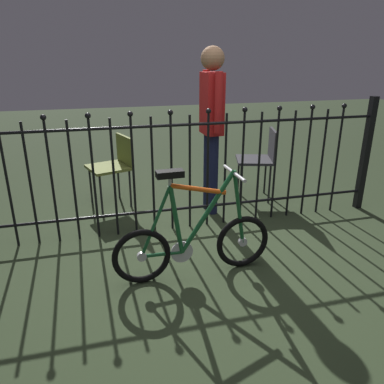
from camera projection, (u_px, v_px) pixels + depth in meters
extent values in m
plane|color=#2D3A23|center=(208.00, 257.00, 3.29)|extent=(20.00, 20.00, 0.00)
cylinder|color=black|center=(8.00, 188.00, 3.29)|extent=(0.02, 0.02, 1.14)
cylinder|color=black|center=(31.00, 186.00, 3.34)|extent=(0.02, 0.02, 1.14)
cylinder|color=black|center=(52.00, 184.00, 3.38)|extent=(0.02, 0.02, 1.14)
sphere|color=black|center=(43.00, 117.00, 3.17)|extent=(0.05, 0.05, 0.05)
cylinder|color=black|center=(73.00, 182.00, 3.42)|extent=(0.02, 0.02, 1.14)
cylinder|color=black|center=(94.00, 181.00, 3.47)|extent=(0.02, 0.02, 1.14)
sphere|color=black|center=(88.00, 116.00, 3.26)|extent=(0.05, 0.05, 0.05)
cylinder|color=black|center=(114.00, 179.00, 3.51)|extent=(0.02, 0.02, 1.14)
cylinder|color=black|center=(134.00, 178.00, 3.56)|extent=(0.02, 0.02, 1.14)
sphere|color=black|center=(130.00, 114.00, 3.35)|extent=(0.05, 0.05, 0.05)
cylinder|color=black|center=(153.00, 176.00, 3.60)|extent=(0.02, 0.02, 1.14)
cylinder|color=black|center=(172.00, 175.00, 3.64)|extent=(0.02, 0.02, 1.14)
sphere|color=black|center=(170.00, 113.00, 3.43)|extent=(0.05, 0.05, 0.05)
cylinder|color=black|center=(190.00, 173.00, 3.69)|extent=(0.02, 0.02, 1.14)
cylinder|color=black|center=(208.00, 172.00, 3.73)|extent=(0.02, 0.02, 1.14)
sphere|color=black|center=(209.00, 111.00, 3.52)|extent=(0.05, 0.05, 0.05)
cylinder|color=black|center=(225.00, 171.00, 3.77)|extent=(0.02, 0.02, 1.14)
cylinder|color=black|center=(242.00, 169.00, 3.82)|extent=(0.02, 0.02, 1.14)
sphere|color=black|center=(245.00, 110.00, 3.61)|extent=(0.05, 0.05, 0.05)
cylinder|color=black|center=(259.00, 168.00, 3.86)|extent=(0.02, 0.02, 1.14)
cylinder|color=black|center=(275.00, 167.00, 3.90)|extent=(0.02, 0.02, 1.14)
sphere|color=black|center=(280.00, 108.00, 3.69)|extent=(0.05, 0.05, 0.05)
cylinder|color=black|center=(291.00, 165.00, 3.95)|extent=(0.02, 0.02, 1.14)
cylinder|color=black|center=(306.00, 164.00, 3.99)|extent=(0.02, 0.02, 1.14)
sphere|color=black|center=(313.00, 107.00, 3.78)|extent=(0.05, 0.05, 0.05)
cylinder|color=black|center=(322.00, 163.00, 4.03)|extent=(0.02, 0.02, 1.14)
cylinder|color=black|center=(337.00, 162.00, 4.08)|extent=(0.02, 0.02, 1.14)
sphere|color=black|center=(344.00, 106.00, 3.87)|extent=(0.05, 0.05, 0.05)
cylinder|color=black|center=(189.00, 208.00, 3.81)|extent=(4.02, 0.03, 0.03)
cylinder|color=black|center=(189.00, 124.00, 3.52)|extent=(4.02, 0.03, 0.03)
cube|color=black|center=(365.00, 155.00, 4.14)|extent=(0.07, 0.07, 1.26)
torus|color=black|center=(142.00, 256.00, 2.86)|extent=(0.45, 0.06, 0.45)
cylinder|color=silver|center=(142.00, 256.00, 2.86)|extent=(0.07, 0.03, 0.07)
torus|color=black|center=(243.00, 242.00, 3.08)|extent=(0.45, 0.06, 0.45)
cylinder|color=silver|center=(243.00, 242.00, 3.08)|extent=(0.07, 0.03, 0.07)
cylinder|color=#19592D|center=(208.00, 212.00, 2.89)|extent=(0.45, 0.05, 0.65)
cylinder|color=#EA5914|center=(198.00, 189.00, 2.80)|extent=(0.44, 0.05, 0.14)
cylinder|color=#19592D|center=(176.00, 220.00, 2.84)|extent=(0.12, 0.04, 0.57)
cylinder|color=#19592D|center=(162.00, 254.00, 2.90)|extent=(0.32, 0.04, 0.04)
cylinder|color=#19592D|center=(156.00, 222.00, 2.79)|extent=(0.26, 0.03, 0.56)
cylinder|color=#19592D|center=(239.00, 208.00, 2.96)|extent=(0.13, 0.03, 0.62)
cylinder|color=silver|center=(234.00, 172.00, 2.84)|extent=(0.03, 0.03, 0.02)
cylinder|color=silver|center=(234.00, 173.00, 2.84)|extent=(0.04, 0.40, 0.03)
cylinder|color=silver|center=(170.00, 181.00, 2.72)|extent=(0.03, 0.03, 0.07)
cube|color=black|center=(170.00, 174.00, 2.70)|extent=(0.20, 0.10, 0.05)
cylinder|color=silver|center=(182.00, 252.00, 2.95)|extent=(0.18, 0.02, 0.18)
cylinder|color=black|center=(241.00, 184.00, 4.41)|extent=(0.02, 0.02, 0.47)
cylinder|color=black|center=(238.00, 175.00, 4.72)|extent=(0.02, 0.02, 0.47)
cylinder|color=black|center=(269.00, 184.00, 4.40)|extent=(0.02, 0.02, 0.47)
cylinder|color=black|center=(265.00, 176.00, 4.71)|extent=(0.02, 0.02, 0.47)
cube|color=#2D2D33|center=(255.00, 160.00, 4.48)|extent=(0.52, 0.52, 0.03)
cube|color=#2D2D33|center=(273.00, 144.00, 4.40)|extent=(0.14, 0.39, 0.34)
cylinder|color=black|center=(101.00, 194.00, 4.12)|extent=(0.02, 0.02, 0.45)
cylinder|color=black|center=(91.00, 186.00, 4.39)|extent=(0.02, 0.02, 0.45)
cylinder|color=black|center=(130.00, 189.00, 4.30)|extent=(0.02, 0.02, 0.45)
cylinder|color=black|center=(119.00, 181.00, 4.57)|extent=(0.02, 0.02, 0.45)
cube|color=olive|center=(109.00, 167.00, 4.26)|extent=(0.55, 0.55, 0.03)
cube|color=olive|center=(125.00, 149.00, 4.30)|extent=(0.16, 0.40, 0.32)
cylinder|color=#191E3F|center=(213.00, 175.00, 4.05)|extent=(0.11, 0.11, 0.88)
cylinder|color=#191E3F|center=(208.00, 171.00, 4.20)|extent=(0.11, 0.11, 0.88)
cube|color=red|center=(212.00, 104.00, 3.87)|extent=(0.19, 0.30, 0.62)
cylinder|color=red|center=(219.00, 103.00, 3.67)|extent=(0.08, 0.08, 0.59)
cylinder|color=red|center=(206.00, 99.00, 4.03)|extent=(0.08, 0.08, 0.59)
sphere|color=#8C6647|center=(213.00, 58.00, 3.71)|extent=(0.24, 0.24, 0.24)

